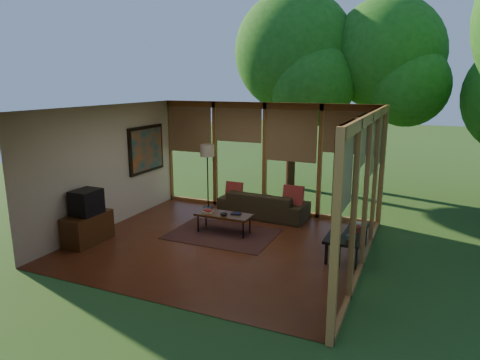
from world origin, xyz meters
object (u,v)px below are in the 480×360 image
at_px(media_cabinet, 88,228).
at_px(television, 86,202).
at_px(floor_lamp, 207,154).
at_px(coffee_table, 224,215).
at_px(sofa, 263,204).
at_px(side_console, 346,234).

height_order(media_cabinet, television, television).
distance_m(floor_lamp, coffee_table, 2.18).
bearing_deg(media_cabinet, coffee_table, 35.55).
bearing_deg(floor_lamp, media_cabinet, -108.84).
xyz_separation_m(sofa, side_console, (2.23, -1.53, 0.10)).
bearing_deg(media_cabinet, television, 0.00).
bearing_deg(sofa, coffee_table, 78.04).
xyz_separation_m(media_cabinet, side_console, (4.87, 1.48, 0.11)).
distance_m(media_cabinet, floor_lamp, 3.50).
xyz_separation_m(floor_lamp, coffee_table, (1.19, -1.52, -1.01)).
distance_m(television, floor_lamp, 3.36).
xyz_separation_m(media_cabinet, coffee_table, (2.26, 1.61, 0.09)).
bearing_deg(sofa, media_cabinet, 51.97).
relative_size(floor_lamp, coffee_table, 1.38).
height_order(media_cabinet, side_console, media_cabinet).
relative_size(sofa, television, 3.84).
height_order(media_cabinet, coffee_table, media_cabinet).
distance_m(coffee_table, side_console, 2.61).
height_order(sofa, media_cabinet, sofa).
height_order(television, side_console, television).
distance_m(floor_lamp, side_console, 4.26).
distance_m(television, coffee_table, 2.80).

